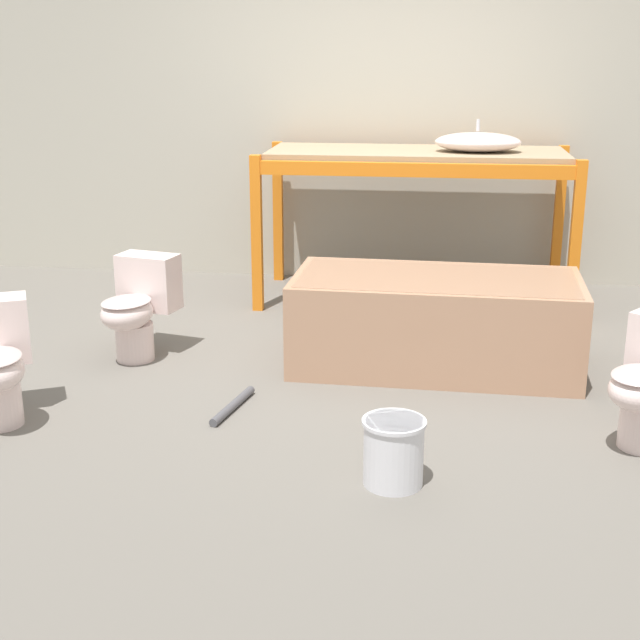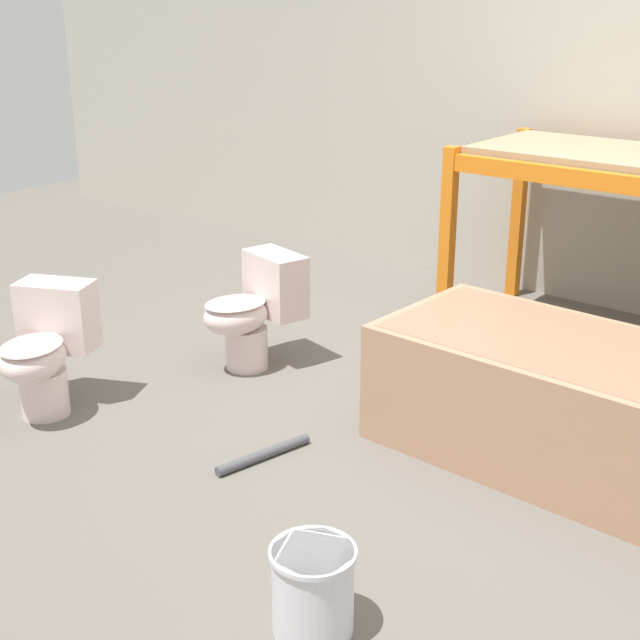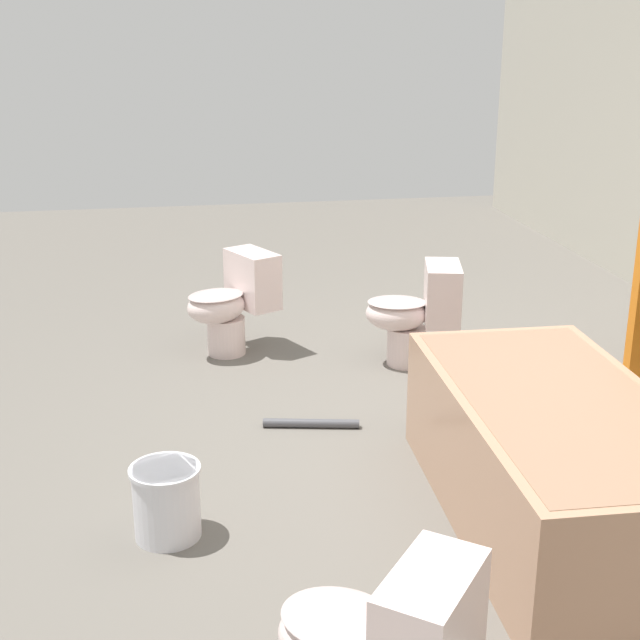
% 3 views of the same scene
% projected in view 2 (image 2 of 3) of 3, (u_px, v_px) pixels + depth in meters
% --- Properties ---
extents(ground_plane, '(12.00, 12.00, 0.00)m').
position_uv_depth(ground_plane, '(458.00, 416.00, 4.15)').
color(ground_plane, '#666059').
extents(bathtub_main, '(1.63, 0.83, 0.53)m').
position_uv_depth(bathtub_main, '(573.00, 397.00, 3.64)').
color(bathtub_main, tan).
rests_on(bathtub_main, ground_plane).
extents(toilet_far, '(0.43, 0.58, 0.59)m').
position_uv_depth(toilet_far, '(254.00, 308.00, 4.62)').
color(toilet_far, silver).
rests_on(toilet_far, ground_plane).
extents(toilet_extra, '(0.51, 0.60, 0.59)m').
position_uv_depth(toilet_extra, '(45.00, 347.00, 4.11)').
color(toilet_extra, silver).
rests_on(toilet_extra, ground_plane).
extents(bucket_white, '(0.27, 0.27, 0.29)m').
position_uv_depth(bucket_white, '(313.00, 588.00, 2.72)').
color(bucket_white, silver).
rests_on(bucket_white, ground_plane).
extents(loose_pipe, '(0.14, 0.46, 0.04)m').
position_uv_depth(loose_pipe, '(264.00, 455.00, 3.77)').
color(loose_pipe, '#4C4C51').
rests_on(loose_pipe, ground_plane).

